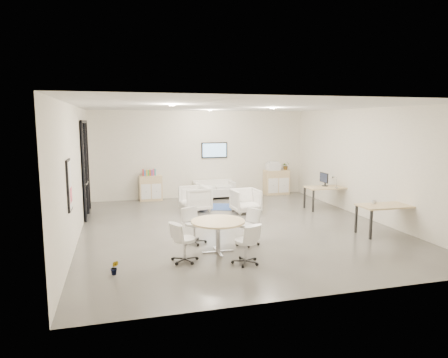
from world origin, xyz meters
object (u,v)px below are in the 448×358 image
Objects in this scene: sideboard_left at (151,188)px; loveseat at (214,190)px; armchair_left at (195,197)px; armchair_right at (246,200)px; desk_rear at (327,189)px; round_table at (218,224)px; desk_front at (387,208)px; sideboard_right at (276,182)px.

loveseat is at bearing -3.51° from sideboard_left.
armchair_right is (1.48, -0.62, -0.03)m from armchair_left.
desk_rear is at bearing 69.43° from armchair_left.
armchair_right is 3.92m from round_table.
loveseat is at bearing 140.79° from desk_rear.
desk_front is (2.68, -3.20, 0.26)m from armchair_right.
sideboard_left is at bearing -159.59° from armchair_left.
desk_rear is 1.22× the size of round_table.
sideboard_left is at bearing 98.42° from round_table.
desk_front is at bearing 3.74° from round_table.
round_table is (-1.37, -6.06, 0.32)m from loveseat.
sideboard_left is 2.42m from armchair_left.
desk_front reaches higher than desk_rear.
armchair_left reaches higher than desk_rear.
armchair_left reaches higher than armchair_right.
sideboard_right reaches higher than armchair_right.
sideboard_left reaches higher than desk_rear.
armchair_right is 0.56× the size of desk_front.
desk_front is at bearing -54.26° from armchair_right.
desk_front is (0.54, -5.89, 0.20)m from sideboard_right.
loveseat is (2.29, -0.14, -0.15)m from sideboard_left.
desk_rear is at bearing 90.63° from desk_front.
sideboard_right is 5.92m from desk_front.
sideboard_left is 0.63× the size of desk_rear.
desk_front is (4.16, -3.82, 0.24)m from armchair_left.
armchair_left reaches higher than round_table.
loveseat is 2.60m from armchair_right.
armchair_right is at bearing 131.12° from desk_front.
armchair_right is at bearing -81.79° from loveseat.
round_table is at bearing -13.70° from armchair_left.
armchair_left is at bearing -150.21° from sideboard_right.
desk_front is (-0.03, -3.01, 0.02)m from desk_rear.
sideboard_right reaches higher than desk_front.
loveseat is 6.55m from desk_front.
desk_rear is 3.01m from desk_front.
armchair_right is (2.69, -2.71, -0.04)m from sideboard_left.
round_table is (-0.29, -4.11, 0.19)m from armchair_left.
sideboard_right is at bearing -0.26° from sideboard_left.
armchair_left is 4.27m from desk_rear.
sideboard_left reaches higher than desk_front.
sideboard_left is at bearing 179.74° from sideboard_right.
desk_front is at bearing -84.76° from sideboard_right.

